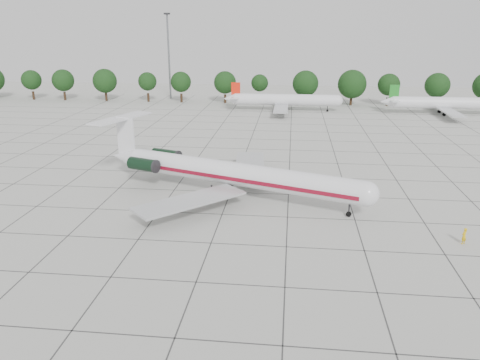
{
  "coord_description": "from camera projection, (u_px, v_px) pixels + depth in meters",
  "views": [
    {
      "loc": [
        8.06,
        -52.46,
        22.12
      ],
      "look_at": [
        1.87,
        3.06,
        3.5
      ],
      "focal_mm": 35.0,
      "sensor_mm": 36.0,
      "label": 1
    }
  ],
  "objects": [
    {
      "name": "ground",
      "position": [
        222.0,
        214.0,
        57.3
      ],
      "size": [
        260.0,
        260.0,
        0.0
      ],
      "primitive_type": "plane",
      "color": "beige",
      "rests_on": "ground"
    },
    {
      "name": "apron_joints",
      "position": [
        236.0,
        177.0,
        71.45
      ],
      "size": [
        170.0,
        170.0,
        0.02
      ],
      "primitive_type": "cube",
      "color": "#383838",
      "rests_on": "ground"
    },
    {
      "name": "main_airliner",
      "position": [
        224.0,
        172.0,
        62.84
      ],
      "size": [
        38.61,
        29.32,
        9.32
      ],
      "rotation": [
        0.0,
        0.0,
        -0.35
      ],
      "color": "silver",
      "rests_on": "ground"
    },
    {
      "name": "ground_crew",
      "position": [
        464.0,
        236.0,
        49.33
      ],
      "size": [
        0.79,
        0.75,
        1.81
      ],
      "primitive_type": "imported",
      "rotation": [
        0.0,
        0.0,
        3.81
      ],
      "color": "#E2B30D",
      "rests_on": "ground"
    },
    {
      "name": "bg_airliner_c",
      "position": [
        285.0,
        100.0,
        125.09
      ],
      "size": [
        28.24,
        27.2,
        7.4
      ],
      "color": "silver",
      "rests_on": "ground"
    },
    {
      "name": "bg_airliner_d",
      "position": [
        446.0,
        103.0,
        120.01
      ],
      "size": [
        28.24,
        27.2,
        7.4
      ],
      "color": "silver",
      "rests_on": "ground"
    },
    {
      "name": "tree_line",
      "position": [
        225.0,
        83.0,
        136.79
      ],
      "size": [
        249.86,
        8.44,
        10.22
      ],
      "color": "#332114",
      "rests_on": "ground"
    },
    {
      "name": "floodlight_mast",
      "position": [
        169.0,
        52.0,
        142.69
      ],
      "size": [
        1.6,
        1.6,
        25.45
      ],
      "color": "slate",
      "rests_on": "ground"
    }
  ]
}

